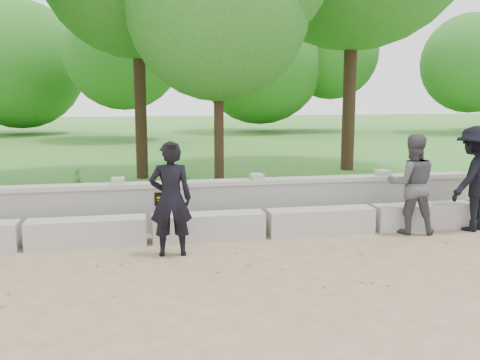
% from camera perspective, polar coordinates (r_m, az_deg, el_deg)
% --- Properties ---
extents(ground, '(80.00, 80.00, 0.00)m').
position_cam_1_polar(ground, '(7.31, -9.20, -10.60)').
color(ground, '#A28363').
rests_on(ground, ground).
extents(lawn, '(40.00, 22.00, 0.25)m').
position_cam_1_polar(lawn, '(21.01, -10.59, 2.70)').
color(lawn, '#3C7525').
rests_on(lawn, ground).
extents(concrete_bench, '(11.90, 0.45, 0.45)m').
position_cam_1_polar(concrete_bench, '(9.06, -9.67, -5.21)').
color(concrete_bench, '#ABA8A1').
rests_on(concrete_bench, ground).
extents(parapet_wall, '(12.50, 0.35, 0.90)m').
position_cam_1_polar(parapet_wall, '(9.69, -9.82, -2.82)').
color(parapet_wall, '#A09E98').
rests_on(parapet_wall, ground).
extents(man_main, '(0.66, 0.59, 1.77)m').
position_cam_1_polar(man_main, '(8.17, -7.40, -2.01)').
color(man_main, black).
rests_on(man_main, ground).
extents(visitor_left, '(1.00, 0.87, 1.77)m').
position_cam_1_polar(visitor_left, '(9.90, 17.87, -0.42)').
color(visitor_left, '#434348').
rests_on(visitor_left, ground).
extents(visitor_mid, '(1.41, 1.21, 1.90)m').
position_cam_1_polar(visitor_mid, '(10.51, 23.71, 0.15)').
color(visitor_mid, black).
rests_on(visitor_mid, ground).
extents(shrub_b, '(0.40, 0.41, 0.58)m').
position_cam_1_polar(shrub_b, '(11.14, -5.93, -0.77)').
color(shrub_b, '#2F8A32').
rests_on(shrub_b, lawn).
extents(shrub_c, '(0.69, 0.69, 0.58)m').
position_cam_1_polar(shrub_c, '(11.67, 16.40, -0.63)').
color(shrub_c, '#2F8A32').
rests_on(shrub_c, lawn).
extents(shrub_d, '(0.32, 0.34, 0.51)m').
position_cam_1_polar(shrub_d, '(12.83, -16.93, 0.05)').
color(shrub_d, '#2F8A32').
rests_on(shrub_d, lawn).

